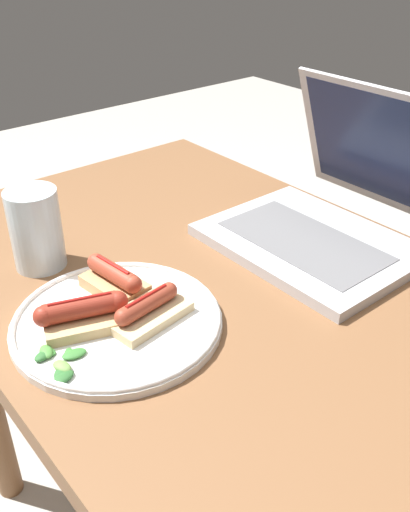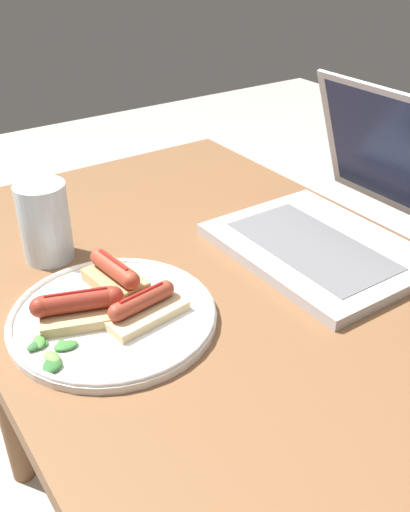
# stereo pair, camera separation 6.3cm
# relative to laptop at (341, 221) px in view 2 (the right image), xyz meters

# --- Properties ---
(desk) EXTENTS (1.02, 0.69, 0.72)m
(desk) POSITION_rel_laptop_xyz_m (-0.04, -0.23, -0.16)
(desk) COLOR brown
(desk) RESTS_ON ground_plane
(laptop) EXTENTS (0.33, 0.34, 0.24)m
(laptop) POSITION_rel_laptop_xyz_m (0.00, 0.00, 0.00)
(laptop) COLOR #B7B7BC
(laptop) RESTS_ON desk
(plate) EXTENTS (0.28, 0.28, 0.02)m
(plate) POSITION_rel_laptop_xyz_m (-0.02, -0.40, -0.04)
(plate) COLOR white
(plate) RESTS_ON desk
(sausage_toast_left) EXTENTS (0.08, 0.12, 0.04)m
(sausage_toast_left) POSITION_rel_laptop_xyz_m (0.00, -0.37, -0.02)
(sausage_toast_left) COLOR #D6B784
(sausage_toast_left) RESTS_ON plate
(sausage_toast_middle) EXTENTS (0.11, 0.07, 0.05)m
(sausage_toast_middle) POSITION_rel_laptop_xyz_m (-0.08, -0.37, -0.01)
(sausage_toast_middle) COLOR tan
(sausage_toast_middle) RESTS_ON plate
(sausage_toast_right) EXTENTS (0.10, 0.12, 0.05)m
(sausage_toast_right) POSITION_rel_laptop_xyz_m (-0.04, -0.45, -0.01)
(sausage_toast_right) COLOR tan
(sausage_toast_right) RESTS_ON plate
(salad_pile) EXTENTS (0.08, 0.06, 0.01)m
(salad_pile) POSITION_rel_laptop_xyz_m (0.01, -0.50, -0.03)
(salad_pile) COLOR #709E4C
(salad_pile) RESTS_ON plate
(drinking_glass) EXTENTS (0.08, 0.08, 0.13)m
(drinking_glass) POSITION_rel_laptop_xyz_m (-0.23, -0.41, 0.02)
(drinking_glass) COLOR silver
(drinking_glass) RESTS_ON desk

